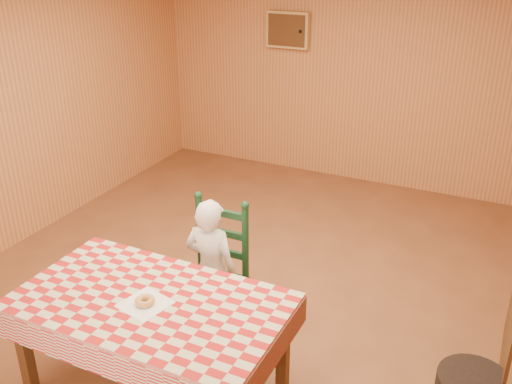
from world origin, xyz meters
TOP-DOWN VIEW (x-y plane):
  - ground at (0.00, 0.00)m, footprint 6.00×6.00m
  - cabin_walls at (-0.00, 0.53)m, footprint 5.10×6.05m
  - dining_table at (-0.07, -1.13)m, footprint 1.66×0.96m
  - ladder_chair at (-0.07, -0.35)m, footprint 0.44×0.40m
  - seated_child at (-0.07, -0.40)m, footprint 0.41×0.27m
  - napkin at (-0.07, -1.18)m, footprint 0.31×0.31m
  - donut at (-0.07, -1.18)m, footprint 0.16×0.16m

SIDE VIEW (x-z plane):
  - ground at x=0.00m, z-range 0.00..0.00m
  - ladder_chair at x=-0.07m, z-range -0.04..1.04m
  - seated_child at x=-0.07m, z-range 0.00..1.12m
  - dining_table at x=-0.07m, z-range 0.30..1.07m
  - napkin at x=-0.07m, z-range 0.77..0.77m
  - donut at x=-0.07m, z-range 0.77..0.81m
  - cabin_walls at x=0.00m, z-range 0.50..3.15m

